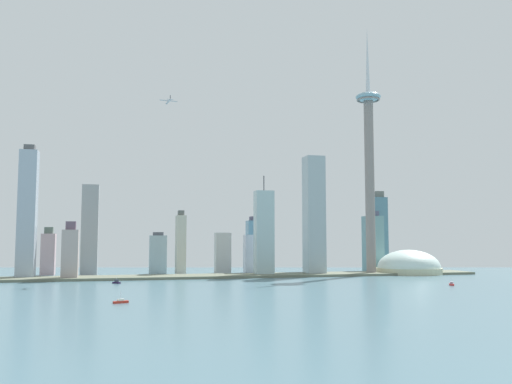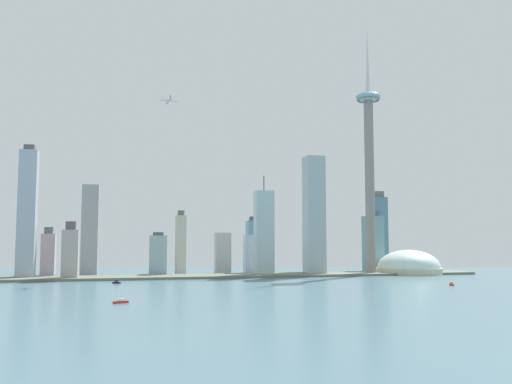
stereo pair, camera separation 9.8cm
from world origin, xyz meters
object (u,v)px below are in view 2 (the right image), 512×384
object	(u,v)px
observation_tower	(369,152)
airplane	(168,101)
skyscraper_7	(70,253)
skyscraper_8	(373,243)
skyscraper_5	(48,253)
skyscraper_6	(255,246)
skyscraper_0	(158,254)
skyscraper_9	(380,233)
skyscraper_3	(90,230)
skyscraper_13	(181,244)
skyscraper_11	(253,255)
skyscraper_12	(27,213)
skyscraper_2	(314,215)
boat_0	(452,284)
boat_2	(116,282)
skyscraper_4	(264,233)
skyscraper_10	(223,253)
skyscraper_1	(309,227)
stadium_dome	(409,268)
boat_1	(121,302)

from	to	relation	value
observation_tower	airplane	size ratio (longest dim) A/B	14.94
skyscraper_7	skyscraper_8	bearing A→B (deg)	9.05
skyscraper_5	skyscraper_6	distance (m)	306.24
skyscraper_0	skyscraper_9	size ratio (longest dim) A/B	0.47
skyscraper_3	skyscraper_13	distance (m)	132.08
observation_tower	skyscraper_11	bearing A→B (deg)	165.36
skyscraper_12	skyscraper_6	bearing A→B (deg)	12.09
skyscraper_2	skyscraper_3	world-z (taller)	skyscraper_2
airplane	observation_tower	bearing A→B (deg)	-97.70
boat_0	boat_2	world-z (taller)	boat_2
skyscraper_4	skyscraper_12	distance (m)	316.59
skyscraper_2	boat_0	size ratio (longest dim) A/B	12.68
observation_tower	skyscraper_13	xyz separation A→B (m)	(-273.17, 58.24, -137.06)
skyscraper_6	skyscraper_8	xyz separation A→B (m)	(188.78, -26.62, 4.39)
boat_2	skyscraper_5	bearing A→B (deg)	-12.35
observation_tower	skyscraper_6	size ratio (longest dim) A/B	4.29
skyscraper_6	skyscraper_9	world-z (taller)	skyscraper_9
skyscraper_10	skyscraper_11	world-z (taller)	skyscraper_10
skyscraper_5	skyscraper_8	distance (m)	496.45
boat_0	skyscraper_1	bearing A→B (deg)	47.47
skyscraper_7	skyscraper_0	bearing A→B (deg)	41.47
skyscraper_0	skyscraper_10	size ratio (longest dim) A/B	1.01
observation_tower	stadium_dome	distance (m)	183.42
skyscraper_9	boat_0	size ratio (longest dim) A/B	9.75
observation_tower	skyscraper_5	size ratio (longest dim) A/B	5.41
observation_tower	skyscraper_5	world-z (taller)	observation_tower
observation_tower	skyscraper_1	size ratio (longest dim) A/B	2.68
skyscraper_8	airplane	xyz separation A→B (m)	(-333.62, -68.02, 192.95)
skyscraper_7	boat_2	xyz separation A→B (m)	(58.11, -68.60, -32.19)
stadium_dome	boat_0	bearing A→B (deg)	-106.73
skyscraper_7	skyscraper_12	world-z (taller)	skyscraper_12
skyscraper_11	skyscraper_12	size ratio (longest dim) A/B	0.33
skyscraper_4	skyscraper_2	bearing A→B (deg)	-0.40
boat_1	skyscraper_11	bearing A→B (deg)	38.17
boat_2	boat_1	bearing A→B (deg)	140.74
skyscraper_3	skyscraper_10	xyz separation A→B (m)	(195.87, 5.07, -34.27)
stadium_dome	skyscraper_4	world-z (taller)	skyscraper_4
skyscraper_6	boat_1	distance (m)	426.01
skyscraper_2	skyscraper_8	xyz separation A→B (m)	(121.32, 58.60, -40.05)
skyscraper_2	skyscraper_13	distance (m)	198.41
observation_tower	boat_0	bearing A→B (deg)	-89.37
observation_tower	skyscraper_12	distance (m)	486.91
skyscraper_12	boat_2	world-z (taller)	skyscraper_12
skyscraper_8	boat_2	size ratio (longest dim) A/B	8.86
boat_0	skyscraper_13	bearing A→B (deg)	75.86
skyscraper_10	skyscraper_1	bearing A→B (deg)	-18.65
skyscraper_10	skyscraper_7	bearing A→B (deg)	-155.97
skyscraper_8	skyscraper_12	size ratio (longest dim) A/B	0.55
skyscraper_5	skyscraper_9	bearing A→B (deg)	-1.29
skyscraper_9	boat_2	xyz separation A→B (m)	(-423.92, -171.08, -61.25)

